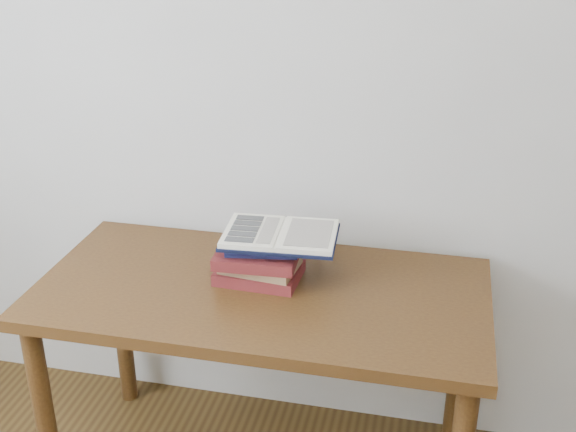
# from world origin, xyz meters

# --- Properties ---
(desk) EXTENTS (1.33, 0.66, 0.71)m
(desk) POSITION_xyz_m (-0.03, 1.38, 0.61)
(desk) COLOR #4D3113
(desk) RESTS_ON ground
(book_stack) EXTENTS (0.25, 0.22, 0.13)m
(book_stack) POSITION_xyz_m (-0.05, 1.43, 0.77)
(book_stack) COLOR maroon
(book_stack) RESTS_ON desk
(open_book) EXTENTS (0.35, 0.25, 0.03)m
(open_book) POSITION_xyz_m (0.01, 1.46, 0.85)
(open_book) COLOR black
(open_book) RESTS_ON book_stack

